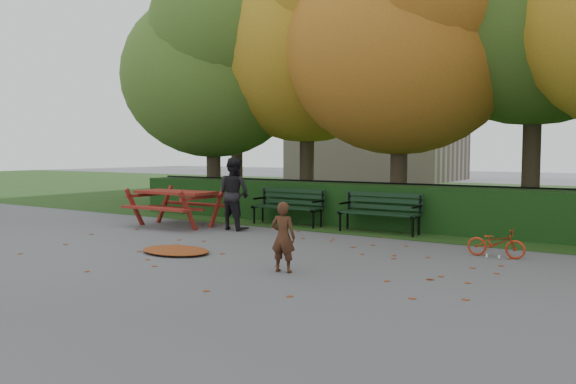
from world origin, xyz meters
The scene contains 17 objects.
ground centered at (0.00, 0.00, 0.00)m, with size 90.00×90.00×0.00m, color slate.
grass_strip centered at (0.00, 14.00, 0.01)m, with size 90.00×90.00×0.00m, color #193613.
building_left centered at (-9.00, 26.00, 7.50)m, with size 10.00×7.00×15.00m, color #B3A18E.
hedge centered at (0.00, 4.50, 0.50)m, with size 13.00×0.90×1.00m, color black.
iron_fence centered at (0.00, 5.30, 0.54)m, with size 14.00×0.04×1.02m.
tree_a centered at (-5.19, 5.58, 4.52)m, with size 5.88×5.60×7.48m.
tree_b centered at (-2.44, 6.75, 5.40)m, with size 6.72×6.40×8.79m.
tree_c centered at (0.83, 5.96, 4.82)m, with size 6.30×6.00×8.00m.
tree_f centered at (-7.13, 9.24, 5.69)m, with size 6.93×6.60×9.19m.
bench_left centered at (-1.30, 3.70, 0.52)m, with size 1.80×0.57×0.88m.
bench_right centered at (1.10, 3.70, 0.52)m, with size 1.80×0.57×0.88m.
picnic_table centered at (-3.44, 2.01, 0.66)m, with size 2.00×1.62×0.97m.
leaf_pile centered at (-0.90, -0.58, 0.05)m, with size 1.33×0.92×0.09m, color brown.
leaf_scatter centered at (0.00, 0.30, 0.01)m, with size 9.00×5.70×0.01m, color brown, non-canonical shape.
child centered at (1.56, -0.84, 0.52)m, with size 0.38×0.25×1.05m, color #412314.
adult centered at (-1.91, 2.33, 0.83)m, with size 0.81×0.63×1.66m, color black.
bicycle centered at (3.92, 2.09, 0.25)m, with size 0.33×0.94×0.50m, color #AE2810.
Camera 1 is at (6.11, -7.67, 1.77)m, focal length 35.00 mm.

